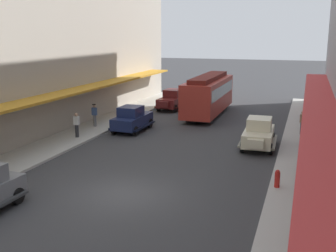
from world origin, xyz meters
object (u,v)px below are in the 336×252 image
at_px(pedestrian_3, 77,125).
at_px(pedestrian_4, 302,123).
at_px(streetcar, 208,93).
at_px(parked_car_1, 172,99).
at_px(pedestrian_2, 318,113).
at_px(fire_hydrant, 277,178).
at_px(parked_car_0, 259,133).
at_px(pedestrian_5, 94,115).
at_px(parked_car_2, 132,118).

xyz_separation_m(pedestrian_3, pedestrian_4, (14.24, 5.60, 0.00)).
bearing_deg(streetcar, parked_car_1, 156.22).
xyz_separation_m(parked_car_1, pedestrian_2, (12.82, -3.26, 0.07)).
bearing_deg(fire_hydrant, parked_car_1, 121.29).
relative_size(fire_hydrant, pedestrian_4, 0.50).
height_order(parked_car_0, pedestrian_5, parked_car_0).
xyz_separation_m(parked_car_1, pedestrian_4, (11.72, -7.14, 0.05)).
relative_size(streetcar, pedestrian_5, 5.76).
relative_size(parked_car_0, parked_car_1, 1.00).
bearing_deg(parked_car_0, fire_hydrant, -76.71).
relative_size(parked_car_0, pedestrian_3, 2.62).
bearing_deg(pedestrian_4, parked_car_0, -123.58).
distance_m(parked_car_1, fire_hydrant, 20.94).
distance_m(parked_car_1, streetcar, 4.31).
distance_m(parked_car_2, pedestrian_3, 4.26).
bearing_deg(parked_car_0, parked_car_2, 170.15).
relative_size(parked_car_1, streetcar, 0.45).
height_order(parked_car_0, fire_hydrant, parked_car_0).
bearing_deg(pedestrian_4, pedestrian_2, 74.20).
xyz_separation_m(parked_car_2, pedestrian_5, (-3.00, -0.11, 0.07)).
bearing_deg(streetcar, fire_hydrant, -66.55).
bearing_deg(fire_hydrant, pedestrian_2, 82.44).
relative_size(streetcar, fire_hydrant, 11.73).
bearing_deg(pedestrian_5, parked_car_0, -6.95).
distance_m(parked_car_1, parked_car_2, 9.30).
distance_m(fire_hydrant, pedestrian_4, 10.80).
xyz_separation_m(parked_car_1, fire_hydrant, (10.88, -17.89, -0.38)).
height_order(pedestrian_2, pedestrian_4, pedestrian_2).
relative_size(parked_car_0, pedestrian_2, 2.57).
bearing_deg(pedestrian_3, streetcar, 60.04).
bearing_deg(streetcar, parked_car_0, -59.71).
distance_m(pedestrian_3, pedestrian_5, 3.36).
distance_m(parked_car_2, pedestrian_5, 3.01).
relative_size(pedestrian_2, pedestrian_4, 1.02).
distance_m(pedestrian_4, pedestrian_5, 14.89).
distance_m(parked_car_0, fire_hydrant, 7.20).
bearing_deg(streetcar, pedestrian_2, -9.88).
xyz_separation_m(fire_hydrant, pedestrian_4, (0.84, 10.76, 0.43)).
relative_size(parked_car_2, pedestrian_5, 2.56).
bearing_deg(streetcar, pedestrian_5, -131.60).
bearing_deg(pedestrian_4, streetcar, 145.35).
xyz_separation_m(parked_car_0, pedestrian_3, (-11.74, -1.84, 0.05)).
height_order(parked_car_2, pedestrian_4, parked_car_2).
relative_size(parked_car_1, pedestrian_2, 2.58).
bearing_deg(pedestrian_3, pedestrian_2, 31.72).
height_order(pedestrian_4, pedestrian_5, pedestrian_5).
height_order(parked_car_1, pedestrian_4, parked_car_1).
bearing_deg(pedestrian_2, pedestrian_4, -105.80).
bearing_deg(parked_car_0, streetcar, 120.29).
distance_m(parked_car_0, parked_car_1, 14.28).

